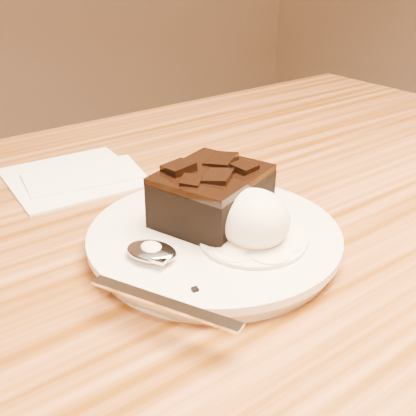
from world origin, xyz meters
TOP-DOWN VIEW (x-y plane):
  - plate at (-0.07, -0.05)m, footprint 0.24×0.24m
  - brownie at (-0.06, -0.03)m, footprint 0.12×0.11m
  - ice_cream_scoop at (-0.06, -0.08)m, footprint 0.06×0.07m
  - melt_puddle at (-0.06, -0.08)m, footprint 0.10×0.10m
  - spoon at (-0.15, -0.05)m, footprint 0.11×0.18m
  - napkin at (-0.11, 0.20)m, footprint 0.16×0.16m
  - crumb_a at (-0.01, -0.10)m, footprint 0.01×0.01m
  - crumb_b at (-0.14, -0.11)m, footprint 0.01×0.01m

SIDE VIEW (x-z plane):
  - napkin at x=-0.11m, z-range 0.75..0.76m
  - plate at x=-0.07m, z-range 0.75..0.77m
  - melt_puddle at x=-0.06m, z-range 0.77..0.77m
  - crumb_b at x=-0.14m, z-range 0.77..0.77m
  - crumb_a at x=-0.01m, z-range 0.77..0.77m
  - spoon at x=-0.15m, z-range 0.77..0.78m
  - ice_cream_scoop at x=-0.06m, z-range 0.77..0.82m
  - brownie at x=-0.06m, z-range 0.77..0.82m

